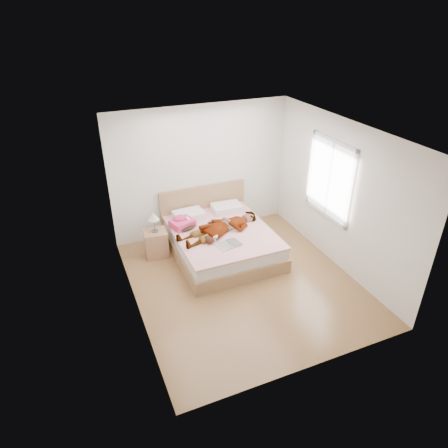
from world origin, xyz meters
The scene contains 11 objects.
ground centered at (0.00, 0.00, 0.00)m, with size 4.00×4.00×0.00m, color #54351A.
woman centered at (-0.02, 0.96, 0.63)m, with size 0.64×1.70×0.23m, color white.
hair centered at (-0.59, 1.41, 0.55)m, with size 0.45×0.55×0.08m, color black.
phone centered at (-0.52, 1.36, 0.67)m, with size 0.04×0.08×0.01m, color silver.
room_shell centered at (1.77, 0.30, 1.50)m, with size 4.00×4.00×4.00m.
bed centered at (0.00, 1.04, 0.28)m, with size 1.80×2.08×1.00m.
towel centered at (-0.63, 1.39, 0.60)m, with size 0.50×0.45×0.22m.
magazine centered at (-0.07, 0.44, 0.52)m, with size 0.48×0.35×0.03m.
coffee_mug centered at (-0.24, 0.67, 0.56)m, with size 0.13×0.11×0.10m.
plush_toy centered at (-0.37, 0.63, 0.57)m, with size 0.18×0.24×0.12m.
nightstand centered at (-1.15, 1.40, 0.30)m, with size 0.45×0.41×0.90m.
Camera 1 is at (-2.44, -4.95, 4.19)m, focal length 32.00 mm.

